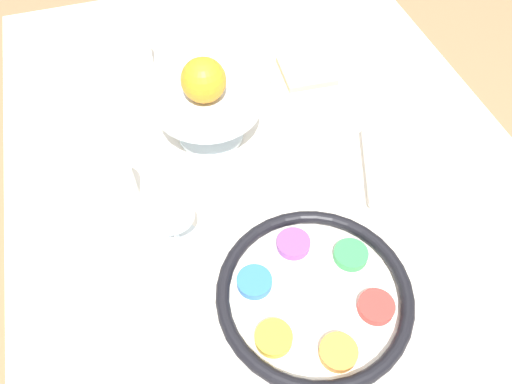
{
  "coord_description": "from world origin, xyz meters",
  "views": [
    {
      "loc": [
        -0.47,
        0.19,
        1.41
      ],
      "look_at": [
        -0.02,
        0.05,
        0.79
      ],
      "focal_mm": 35.0,
      "sensor_mm": 36.0,
      "label": 1
    }
  ],
  "objects": [
    {
      "name": "ground_plane",
      "position": [
        0.0,
        0.0,
        0.0
      ],
      "size": [
        8.0,
        8.0,
        0.0
      ],
      "primitive_type": "plane",
      "color": "#99704C"
    },
    {
      "name": "dining_table",
      "position": [
        0.0,
        0.0,
        0.37
      ],
      "size": [
        1.33,
        0.89,
        0.75
      ],
      "color": "silver",
      "rests_on": "ground_plane"
    },
    {
      "name": "seder_plate",
      "position": [
        -0.2,
        0.02,
        0.76
      ],
      "size": [
        0.28,
        0.28,
        0.03
      ],
      "color": "silver",
      "rests_on": "dining_table"
    },
    {
      "name": "wine_glass",
      "position": [
        -0.04,
        0.19,
        0.84
      ],
      "size": [
        0.07,
        0.07,
        0.13
      ],
      "color": "silver",
      "rests_on": "dining_table"
    },
    {
      "name": "fruit_stand",
      "position": [
        0.16,
        0.08,
        0.82
      ],
      "size": [
        0.19,
        0.19,
        0.1
      ],
      "color": "silver",
      "rests_on": "dining_table"
    },
    {
      "name": "orange_fruit",
      "position": [
        0.15,
        0.09,
        0.89
      ],
      "size": [
        0.07,
        0.07,
        0.07
      ],
      "color": "orange",
      "rests_on": "fruit_stand"
    },
    {
      "name": "bread_plate",
      "position": [
        0.26,
        -0.15,
        0.75
      ],
      "size": [
        0.16,
        0.16,
        0.02
      ],
      "color": "beige",
      "rests_on": "dining_table"
    },
    {
      "name": "napkin_roll",
      "position": [
        -0.01,
        -0.17,
        0.76
      ],
      "size": [
        0.16,
        0.09,
        0.04
      ],
      "color": "white",
      "rests_on": "dining_table"
    },
    {
      "name": "cup_near",
      "position": [
        0.39,
        0.18,
        0.78
      ],
      "size": [
        0.06,
        0.06,
        0.07
      ],
      "color": "silver",
      "rests_on": "dining_table"
    },
    {
      "name": "cup_mid",
      "position": [
        0.06,
        0.26,
        0.78
      ],
      "size": [
        0.06,
        0.06,
        0.07
      ],
      "color": "silver",
      "rests_on": "dining_table"
    },
    {
      "name": "fork_right",
      "position": [
        -0.23,
        0.26,
        0.75
      ],
      "size": [
        0.03,
        0.19,
        0.01
      ],
      "color": "silver",
      "rests_on": "dining_table"
    }
  ]
}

